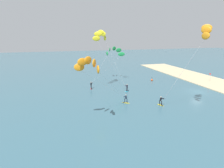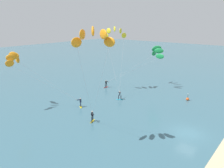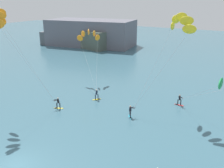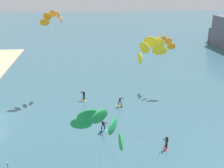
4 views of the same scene
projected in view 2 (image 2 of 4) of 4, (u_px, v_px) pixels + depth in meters
ground_plane at (188, 133)px, 29.90m from camera, size 240.00×240.00×0.00m
kitesurfer_nearshore at (93, 42)px, 24.34m from camera, size 7.07×7.03×14.00m
kitesurfer_mid_water at (115, 35)px, 45.36m from camera, size 7.32×7.76×13.46m
kitesurfer_far_out at (155, 53)px, 49.25m from camera, size 11.30×10.84×9.27m
kitesurfer_downwind at (17, 61)px, 36.42m from camera, size 9.51×10.55×9.71m
marker_buoy at (188, 99)px, 42.05m from camera, size 0.56×0.56×1.38m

